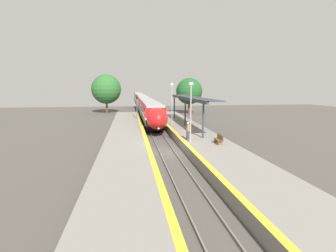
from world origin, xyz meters
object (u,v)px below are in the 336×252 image
Objects in this scene: train at (142,102)px; lamppost_mid at (172,102)px; railway_signal at (137,106)px; person_waiting at (188,130)px; platform_bench at (219,139)px; lamppost_near at (191,108)px.

train is 35.54m from lamppost_mid.
lamppost_mid is (4.58, -8.82, 1.22)m from railway_signal.
railway_signal is at bearing 103.58° from person_waiting.
train is 26.68m from railway_signal.
railway_signal is at bearing -94.68° from train.
train is 50.53× the size of platform_bench.
railway_signal is (-2.18, -26.58, 0.78)m from train.
platform_bench is at bearing -71.66° from railway_signal.
platform_bench is 0.28× the size of lamppost_near.
platform_bench is at bearing -26.27° from lamppost_near.
lamppost_near is at bearing -77.17° from railway_signal.
railway_signal is (-4.58, 18.96, 1.12)m from person_waiting.
platform_bench is 3.47m from person_waiting.
person_waiting is 2.60m from lamppost_near.
lamppost_near is (-2.49, 1.23, 2.82)m from platform_bench.
lamppost_mid is at bearing -86.12° from train.
lamppost_near reaches higher than train.
person_waiting is 10.40m from lamppost_mid.
train is 13.98× the size of lamppost_mid.
person_waiting is at bearing -86.98° from train.
person_waiting is 0.31× the size of lamppost_near.
train is 46.78m from lamppost_near.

